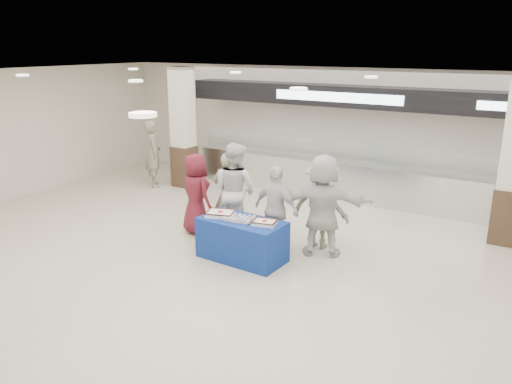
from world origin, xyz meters
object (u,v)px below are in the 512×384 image
Objects in this scene: soldier_a at (229,194)px; chef_tall at (235,190)px; cupcake_tray at (239,218)px; chef_short at (276,209)px; soldier_b at (320,204)px; civilian_white at (323,205)px; sheet_cake_right at (265,222)px; sheet_cake_left at (220,213)px; soldier_bg at (153,154)px; civilian_maroon at (196,194)px; display_table at (242,240)px.

soldier_a is 0.90× the size of chef_tall.
soldier_a is at bearing 132.91° from cupcake_tray.
chef_short is 0.87m from soldier_b.
cupcake_tray is 0.26× the size of chef_tall.
chef_short is 0.86m from civilian_white.
sheet_cake_right is 0.24× the size of civilian_white.
soldier_bg reaches higher than sheet_cake_left.
sheet_cake_left is 1.29× the size of sheet_cake_right.
chef_tall is at bearing -165.03° from soldier_bg.
chef_short is at bearing 174.89° from chef_tall.
chef_tall reaches higher than civilian_maroon.
soldier_b is at bearing -125.13° from chef_short.
chef_tall is 1.06× the size of soldier_bg.
soldier_a is 1.24m from chef_short.
sheet_cake_right is at bearing 130.79° from soldier_a.
civilian_white is at bearing 165.80° from soldier_a.
civilian_maroon is 2.67m from civilian_white.
cupcake_tray is at bearing -3.04° from sheet_cake_left.
soldier_a is (-0.84, 0.90, 0.08)m from cupcake_tray.
chef_tall is (0.14, 0.03, 0.10)m from soldier_a.
soldier_bg is at bearing 148.05° from cupcake_tray.
cupcake_tray is 1.23m from soldier_a.
cupcake_tray is 0.30× the size of civilian_maroon.
civilian_white is (1.14, 0.95, 0.58)m from display_table.
cupcake_tray is 0.30× the size of chef_short.
sheet_cake_left is 1.25m from civilian_maroon.
sheet_cake_right is 0.91× the size of cupcake_tray.
cupcake_tray reaches higher than display_table.
soldier_b is (1.40, 1.28, 0.06)m from sheet_cake_left.
cupcake_tray is at bearing -174.07° from sheet_cake_right.
civilian_white is 6.14m from soldier_bg.
civilian_maroon is at bearing -14.00° from civilian_white.
soldier_a is at bearing 8.00° from soldier_b.
sheet_cake_right is 0.25× the size of soldier_bg.
soldier_bg is at bearing -20.39° from soldier_b.
civilian_maroon reaches higher than cupcake_tray.
chef_tall reaches higher than cupcake_tray.
sheet_cake_left is at bearing 166.48° from civilian_maroon.
cupcake_tray is at bearing 135.00° from chef_tall.
display_table is 0.41m from cupcake_tray.
sheet_cake_right is 0.27× the size of chef_short.
sheet_cake_left is 0.30× the size of chef_tall.
soldier_bg reaches higher than soldier_b.
civilian_maroon is at bearing 9.74° from soldier_b.
sheet_cake_left is (-0.45, -0.02, 0.43)m from display_table.
soldier_b is (0.60, 0.63, 0.03)m from chef_short.
cupcake_tray is (0.42, -0.02, -0.01)m from sheet_cake_left.
soldier_bg is (-5.04, 2.23, 0.08)m from chef_short.
sheet_cake_left is at bearing 38.00° from soldier_b.
chef_tall is at bearing 106.96° from sheet_cake_left.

